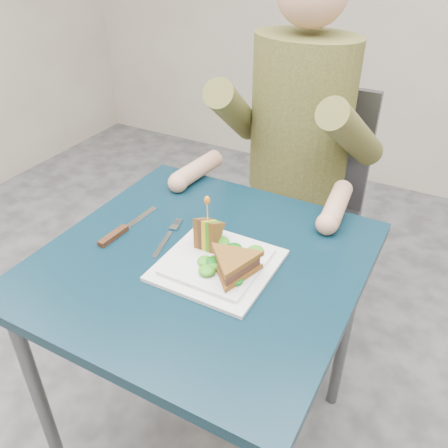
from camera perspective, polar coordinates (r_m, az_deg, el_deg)
The scene contains 13 objects.
ground at distance 1.71m, azimuth -2.04°, elevation -23.84°, with size 4.00×4.00×0.00m, color #4B4B4E.
table at distance 1.21m, azimuth -2.66°, elevation -7.07°, with size 0.75×0.75×0.73m.
chair at distance 1.83m, azimuth 9.39°, elevation 3.74°, with size 0.42×0.40×0.93m.
diner at distance 1.58m, azimuth 9.17°, elevation 13.79°, with size 0.54×0.59×0.74m.
plate at distance 1.13m, azimuth -0.77°, elevation -4.81°, with size 0.26×0.26×0.02m.
sandwich_flat at distance 1.07m, azimuth 1.15°, elevation -4.91°, with size 0.20×0.20×0.05m.
sandwich_upright at distance 1.15m, azimuth -1.95°, elevation -1.06°, with size 0.08×0.12×0.12m.
fork at distance 1.23m, azimuth -6.90°, elevation -1.67°, with size 0.05×0.18×0.01m.
knife at distance 1.27m, azimuth -12.58°, elevation -0.98°, with size 0.03×0.22×0.02m.
toothpick at distance 1.12m, azimuth -2.02°, elevation 1.64°, with size 0.00×0.00×0.06m, color tan.
toothpick_frill at distance 1.10m, azimuth -2.04°, elevation 2.88°, with size 0.01×0.01×0.02m, color orange.
lettuce_spill at distance 1.12m, azimuth -0.31°, elevation -3.76°, with size 0.15×0.13×0.02m, color #337A14, non-canonical shape.
onion_ring at distance 1.11m, azimuth 0.02°, elevation -3.85°, with size 0.04×0.04×0.01m, color #9E4C7A.
Camera 1 is at (0.49, -0.78, 1.44)m, focal length 38.00 mm.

